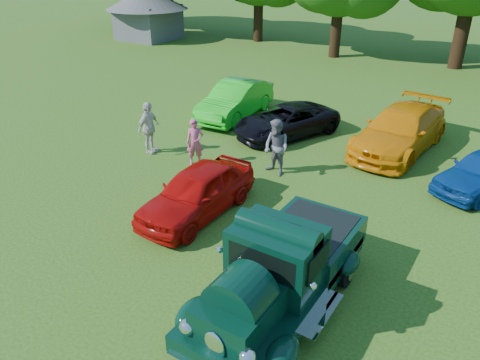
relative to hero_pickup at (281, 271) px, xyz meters
The scene contains 10 objects.
ground 1.96m from the hero_pickup, 155.27° to the left, with size 120.00×120.00×0.00m, color #264D12.
hero_pickup is the anchor object (origin of this frame).
red_convertible 4.38m from the hero_pickup, 151.16° to the left, with size 1.66×4.14×1.41m, color #AD0A07.
back_car_lime 12.28m from the hero_pickup, 127.63° to the left, with size 1.64×4.71×1.55m, color #18BA19.
back_car_black 9.97m from the hero_pickup, 116.88° to the left, with size 2.06×4.48×1.24m, color black.
back_car_orange 9.89m from the hero_pickup, 91.52° to the left, with size 2.22×5.46×1.59m, color orange.
spectator_pink 7.62m from the hero_pickup, 141.23° to the left, with size 0.60×0.40×1.65m, color #C14F71.
spectator_grey 6.43m from the hero_pickup, 119.57° to the left, with size 0.93×0.73×1.92m, color slate.
spectator_white 9.25m from the hero_pickup, 149.69° to the left, with size 1.14×0.47×1.94m, color beige.
gazebo 32.10m from the hero_pickup, 137.34° to the left, with size 6.40×6.40×3.90m.
Camera 1 is at (5.08, -7.82, 7.07)m, focal length 35.00 mm.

